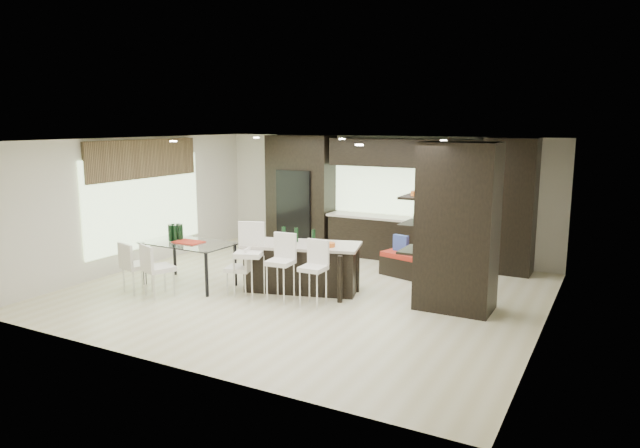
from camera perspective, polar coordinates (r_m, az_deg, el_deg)
The scene contains 22 objects.
ground at distance 10.26m, azimuth -1.60°, elevation -6.86°, with size 8.00×8.00×0.00m, color beige.
back_wall at distance 13.07m, azimuth 6.04°, elevation 2.84°, with size 8.00×0.02×2.70m, color beige.
left_wall at distance 12.41m, azimuth -17.87°, elevation 2.02°, with size 0.02×7.00×2.70m, color beige.
right_wall at distance 8.71m, azimuth 21.85°, elevation -1.52°, with size 0.02×7.00×2.70m, color beige.
ceiling at distance 9.81m, azimuth -1.68°, elevation 8.39°, with size 8.00×7.00×0.02m, color white.
window_left at distance 12.52m, azimuth -17.09°, elevation 2.13°, with size 0.04×3.20×1.90m, color #B2D199.
window_back at distance 12.79m, azimuth 8.48°, elevation 3.53°, with size 3.40×0.04×1.20m, color #B2D199.
stone_accent at distance 12.42m, azimuth -17.21°, elevation 6.24°, with size 0.08×3.00×0.80m, color brown.
ceiling_spots at distance 10.03m, azimuth -0.96°, elevation 8.32°, with size 4.00×3.00×0.02m, color white.
back_cabinetry at distance 12.58m, azimuth 7.58°, elevation 2.53°, with size 6.80×0.68×2.70m, color black.
refrigerator at distance 13.62m, azimuth -2.02°, elevation 1.49°, with size 0.90×0.68×1.90m, color black.
partition_column at distance 9.34m, azimuth 13.59°, elevation -0.32°, with size 1.20×0.80×2.70m, color black.
kitchen_island at distance 10.32m, azimuth -1.76°, elevation -4.31°, with size 2.04×0.88×0.85m, color black.
stool_left at distance 10.00m, azimuth -7.10°, elevation -4.30°, with size 0.46×0.46×1.04m, color white.
stool_mid at distance 9.69m, azimuth -3.97°, elevation -5.04°, with size 0.41×0.41×0.93m, color white.
stool_right at distance 9.40m, azimuth -0.69°, elevation -5.64°, with size 0.39×0.39×0.89m, color white.
bench at distance 11.30m, azimuth 9.08°, elevation -4.16°, with size 1.21×0.47×0.47m, color black.
floor_vase at distance 9.66m, azimuth 11.85°, elevation -4.12°, with size 0.48×0.48×1.31m, color #485039, non-canonical shape.
dining_table at distance 10.89m, azimuth -12.92°, elevation -3.90°, with size 1.68×0.95×0.81m, color white.
chair_near at distance 10.32m, azimuth -15.80°, elevation -4.65°, with size 0.47×0.47×0.86m, color white.
chair_far at distance 10.69m, azimuth -17.81°, elevation -4.31°, with size 0.45×0.45×0.84m, color white.
chair_end at distance 10.19m, azimuth -8.08°, elevation -4.76°, with size 0.43×0.43×0.79m, color white.
Camera 1 is at (4.89, -8.50, 3.00)m, focal length 32.00 mm.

